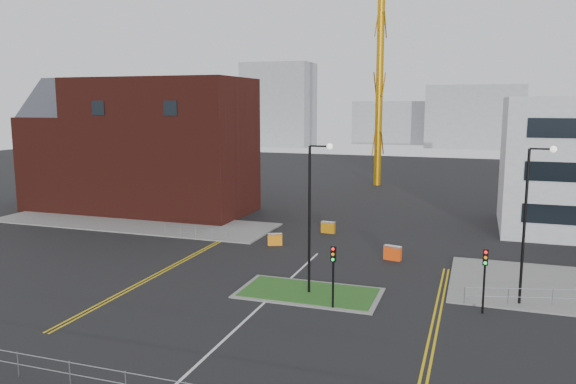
# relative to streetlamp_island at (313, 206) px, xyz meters

# --- Properties ---
(ground) EXTENTS (200.00, 200.00, 0.00)m
(ground) POSITION_rel_streetlamp_island_xyz_m (-2.22, -8.00, -5.41)
(ground) COLOR black
(ground) RESTS_ON ground
(pavement_left) EXTENTS (28.00, 8.00, 0.12)m
(pavement_left) POSITION_rel_streetlamp_island_xyz_m (-22.22, 14.00, -5.35)
(pavement_left) COLOR slate
(pavement_left) RESTS_ON ground
(island_kerb) EXTENTS (8.60, 4.60, 0.08)m
(island_kerb) POSITION_rel_streetlamp_island_xyz_m (-0.22, 0.00, -5.37)
(island_kerb) COLOR slate
(island_kerb) RESTS_ON ground
(grass_island) EXTENTS (8.00, 4.00, 0.12)m
(grass_island) POSITION_rel_streetlamp_island_xyz_m (-0.22, 0.00, -5.35)
(grass_island) COLOR #204918
(grass_island) RESTS_ON ground
(brick_building) EXTENTS (24.20, 10.07, 14.24)m
(brick_building) POSITION_rel_streetlamp_island_xyz_m (-25.19, 20.00, 1.44)
(brick_building) COLOR #451711
(brick_building) RESTS_ON ground
(streetlamp_island) EXTENTS (1.46, 0.36, 9.18)m
(streetlamp_island) POSITION_rel_streetlamp_island_xyz_m (0.00, 0.00, 0.00)
(streetlamp_island) COLOR black
(streetlamp_island) RESTS_ON ground
(streetlamp_right_near) EXTENTS (1.46, 0.36, 9.18)m
(streetlamp_right_near) POSITION_rel_streetlamp_island_xyz_m (12.00, 2.00, 0.00)
(streetlamp_right_near) COLOR black
(streetlamp_right_near) RESTS_ON ground
(traffic_light_island) EXTENTS (0.28, 0.33, 3.65)m
(traffic_light_island) POSITION_rel_streetlamp_island_xyz_m (1.78, -2.02, -2.85)
(traffic_light_island) COLOR black
(traffic_light_island) RESTS_ON ground
(traffic_light_right) EXTENTS (0.28, 0.33, 3.65)m
(traffic_light_right) POSITION_rel_streetlamp_island_xyz_m (9.78, -0.02, -2.85)
(traffic_light_right) COLOR black
(traffic_light_right) RESTS_ON ground
(railing_front) EXTENTS (24.05, 0.05, 1.10)m
(railing_front) POSITION_rel_streetlamp_island_xyz_m (-2.22, -14.00, -4.63)
(railing_front) COLOR gray
(railing_front) RESTS_ON ground
(railing_left) EXTENTS (6.05, 0.05, 1.10)m
(railing_left) POSITION_rel_streetlamp_island_xyz_m (-13.22, 10.00, -4.67)
(railing_left) COLOR gray
(railing_left) RESTS_ON ground
(centre_line) EXTENTS (0.15, 30.00, 0.01)m
(centre_line) POSITION_rel_streetlamp_island_xyz_m (-2.22, -6.00, -5.41)
(centre_line) COLOR silver
(centre_line) RESTS_ON ground
(yellow_left_a) EXTENTS (0.12, 24.00, 0.01)m
(yellow_left_a) POSITION_rel_streetlamp_island_xyz_m (-11.22, 2.00, -5.41)
(yellow_left_a) COLOR gold
(yellow_left_a) RESTS_ON ground
(yellow_left_b) EXTENTS (0.12, 24.00, 0.01)m
(yellow_left_b) POSITION_rel_streetlamp_island_xyz_m (-10.92, 2.00, -5.41)
(yellow_left_b) COLOR gold
(yellow_left_b) RESTS_ON ground
(yellow_right_a) EXTENTS (0.12, 20.00, 0.01)m
(yellow_right_a) POSITION_rel_streetlamp_island_xyz_m (7.28, -2.00, -5.41)
(yellow_right_a) COLOR gold
(yellow_right_a) RESTS_ON ground
(yellow_right_b) EXTENTS (0.12, 20.00, 0.01)m
(yellow_right_b) POSITION_rel_streetlamp_island_xyz_m (7.58, -2.00, -5.41)
(yellow_right_b) COLOR gold
(yellow_right_b) RESTS_ON ground
(skyline_a) EXTENTS (18.00, 12.00, 22.00)m
(skyline_a) POSITION_rel_streetlamp_island_xyz_m (-42.22, 112.00, 5.59)
(skyline_a) COLOR gray
(skyline_a) RESTS_ON ground
(skyline_b) EXTENTS (24.00, 12.00, 16.00)m
(skyline_b) POSITION_rel_streetlamp_island_xyz_m (7.78, 122.00, 2.59)
(skyline_b) COLOR gray
(skyline_b) RESTS_ON ground
(skyline_d) EXTENTS (30.00, 12.00, 12.00)m
(skyline_d) POSITION_rel_streetlamp_island_xyz_m (-10.22, 132.00, 0.59)
(skyline_d) COLOR gray
(skyline_d) RESTS_ON ground
(barrier_left) EXTENTS (1.27, 0.54, 1.04)m
(barrier_left) POSITION_rel_streetlamp_island_xyz_m (-3.22, 16.00, -4.85)
(barrier_left) COLOR #C3770A
(barrier_left) RESTS_ON ground
(barrier_mid) EXTENTS (1.23, 0.83, 0.98)m
(barrier_mid) POSITION_rel_streetlamp_island_xyz_m (-6.22, 10.38, -4.88)
(barrier_mid) COLOR orange
(barrier_mid) RESTS_ON ground
(barrier_right) EXTENTS (1.34, 0.70, 1.08)m
(barrier_right) POSITION_rel_streetlamp_island_xyz_m (3.51, 9.10, -4.83)
(barrier_right) COLOR #FF490E
(barrier_right) RESTS_ON ground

